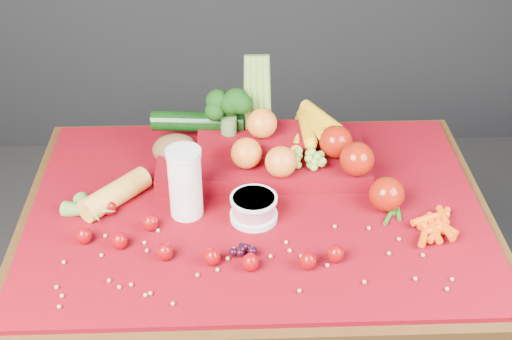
{
  "coord_description": "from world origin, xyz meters",
  "views": [
    {
      "loc": [
        -0.05,
        -1.33,
        1.77
      ],
      "look_at": [
        0.0,
        0.02,
        0.85
      ],
      "focal_mm": 50.0,
      "sensor_mm": 36.0,
      "label": 1
    }
  ],
  "objects_px": {
    "yogurt_bowl": "(254,207)",
    "produce_mound": "(273,149)",
    "table": "(256,241)",
    "milk_glass": "(185,180)"
  },
  "relations": [
    {
      "from": "table",
      "to": "milk_glass",
      "type": "height_order",
      "value": "milk_glass"
    },
    {
      "from": "table",
      "to": "produce_mound",
      "type": "bearing_deg",
      "value": 72.93
    },
    {
      "from": "table",
      "to": "yogurt_bowl",
      "type": "distance_m",
      "value": 0.15
    },
    {
      "from": "yogurt_bowl",
      "to": "produce_mound",
      "type": "distance_m",
      "value": 0.21
    },
    {
      "from": "table",
      "to": "milk_glass",
      "type": "bearing_deg",
      "value": -172.52
    },
    {
      "from": "table",
      "to": "milk_glass",
      "type": "relative_size",
      "value": 6.42
    },
    {
      "from": "milk_glass",
      "to": "yogurt_bowl",
      "type": "height_order",
      "value": "milk_glass"
    },
    {
      "from": "yogurt_bowl",
      "to": "produce_mound",
      "type": "xyz_separation_m",
      "value": [
        0.05,
        0.2,
        0.03
      ]
    },
    {
      "from": "table",
      "to": "produce_mound",
      "type": "relative_size",
      "value": 1.83
    },
    {
      "from": "yogurt_bowl",
      "to": "produce_mound",
      "type": "height_order",
      "value": "produce_mound"
    }
  ]
}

